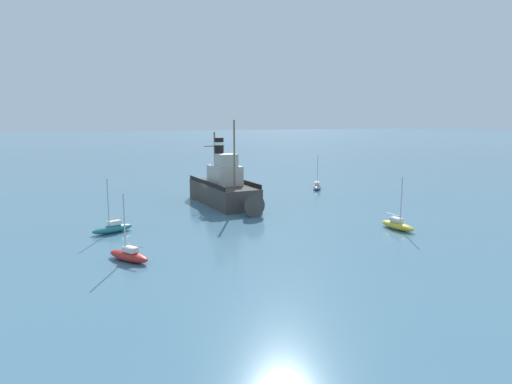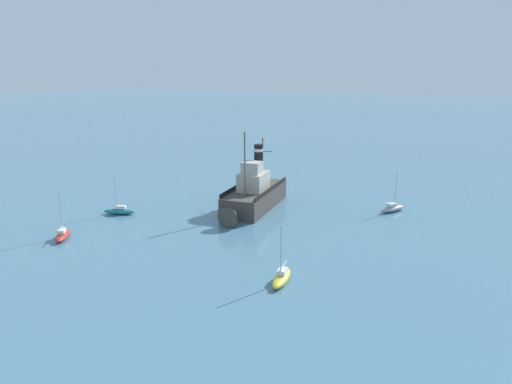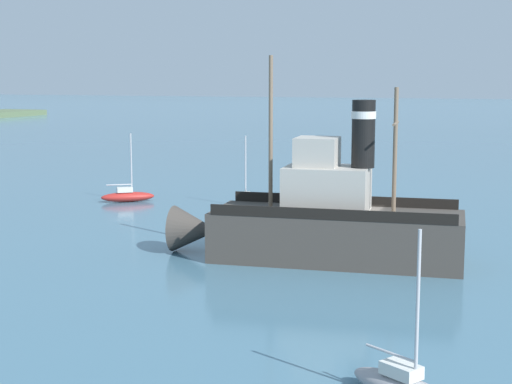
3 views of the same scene
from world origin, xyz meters
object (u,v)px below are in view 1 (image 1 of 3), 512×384
Objects in this scene: sailboat_teal at (113,228)px; sailboat_yellow at (397,225)px; old_tugboat at (225,189)px; sailboat_grey at (317,186)px; sailboat_red at (129,255)px.

sailboat_yellow is at bearing 162.44° from sailboat_teal.
old_tugboat is at bearing -56.17° from sailboat_yellow.
old_tugboat reaches higher than sailboat_yellow.
old_tugboat reaches higher than sailboat_grey.
old_tugboat reaches higher than sailboat_red.
sailboat_teal is (13.20, 9.24, -1.40)m from old_tugboat.
old_tugboat is 3.00× the size of sailboat_grey.
sailboat_yellow is 1.00× the size of sailboat_teal.
old_tugboat is 3.00× the size of sailboat_yellow.
sailboat_yellow is at bearing -177.44° from sailboat_red.
sailboat_yellow is at bearing 79.92° from sailboat_grey.
sailboat_red is (23.96, 1.07, 0.00)m from sailboat_yellow.
sailboat_red and sailboat_teal have the same top height.
sailboat_teal is (0.65, -8.86, 0.00)m from sailboat_red.
sailboat_teal is at bearing -17.56° from sailboat_yellow.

